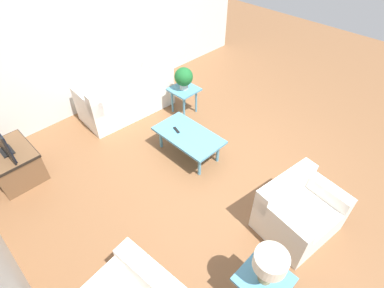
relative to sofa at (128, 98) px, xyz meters
name	(u,v)px	position (x,y,z in m)	size (l,w,h in m)	color
ground_plane	(222,167)	(-2.31, -0.14, -0.32)	(14.00, 14.00, 0.00)	brown
wall_right	(102,32)	(0.75, -0.14, 1.03)	(0.12, 7.20, 2.70)	silver
sofa	(128,98)	(0.00, 0.00, 0.00)	(0.94, 1.79, 0.85)	white
armchair	(297,212)	(-3.69, 0.01, -0.03)	(0.91, 1.05, 0.73)	silver
coffee_table	(188,136)	(-1.70, 0.02, 0.06)	(1.12, 0.63, 0.42)	teal
side_table_plant	(184,93)	(-0.77, -0.77, 0.12)	(0.49, 0.49, 0.53)	teal
side_table_lamp	(263,282)	(-3.92, 1.13, 0.12)	(0.49, 0.49, 0.53)	teal
tv_stand_chest	(13,163)	(-0.17, 2.25, -0.05)	(0.84, 0.64, 0.51)	brown
television	(0,140)	(-0.17, 2.26, 0.42)	(0.77, 0.16, 0.48)	black
potted_plant	(184,77)	(-0.77, -0.77, 0.44)	(0.34, 0.34, 0.42)	#B2ADA3
table_lamp	(270,264)	(-3.92, 1.13, 0.51)	(0.33, 0.33, 0.44)	#997F4C
remote_control	(176,130)	(-1.49, 0.09, 0.11)	(0.16, 0.08, 0.02)	black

